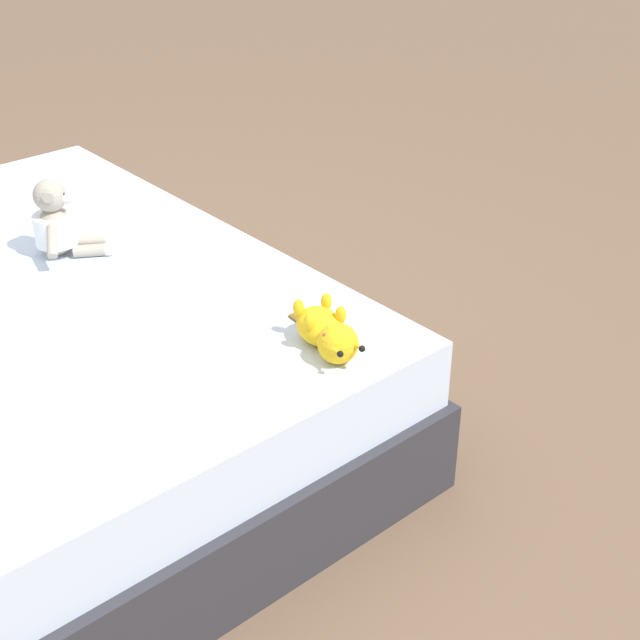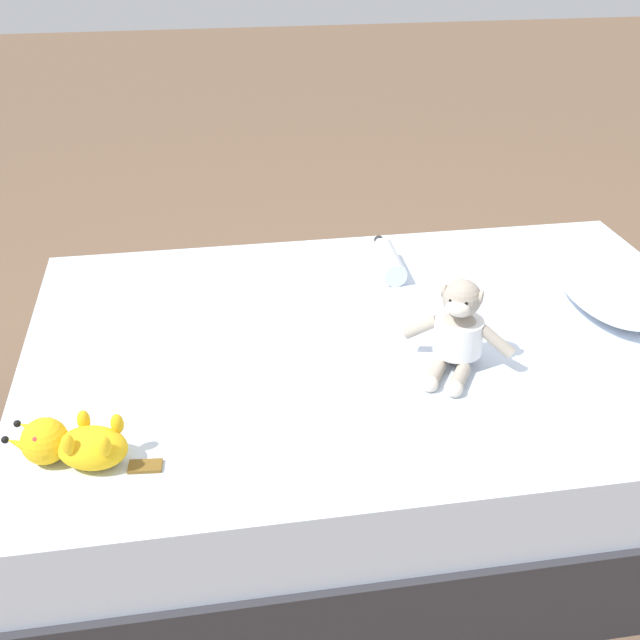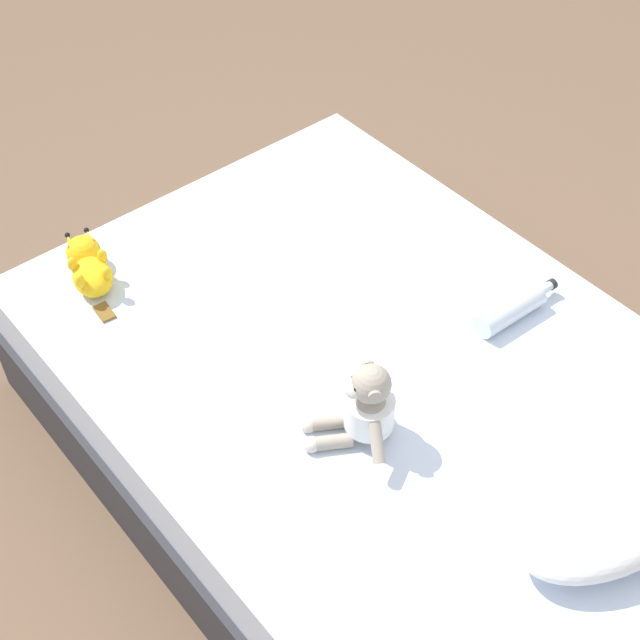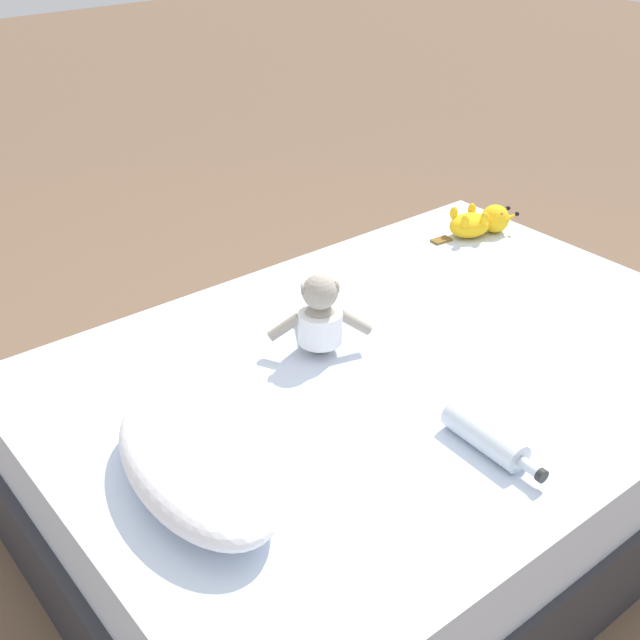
# 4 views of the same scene
# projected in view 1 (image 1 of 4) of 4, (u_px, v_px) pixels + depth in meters

# --- Properties ---
(ground_plane) EXTENTS (16.00, 16.00, 0.00)m
(ground_plane) POSITION_uv_depth(u_px,v_px,m) (52.00, 422.00, 2.75)
(ground_plane) COLOR brown
(bed) EXTENTS (1.38, 1.97, 0.45)m
(bed) POSITION_uv_depth(u_px,v_px,m) (40.00, 360.00, 2.63)
(bed) COLOR #2D2D33
(bed) RESTS_ON ground_plane
(plush_monkey) EXTENTS (0.25, 0.26, 0.24)m
(plush_monkey) POSITION_uv_depth(u_px,v_px,m) (58.00, 224.00, 2.66)
(plush_monkey) COLOR #9E9384
(plush_monkey) RESTS_ON bed
(plush_yellow_creature) EXTENTS (0.17, 0.32, 0.10)m
(plush_yellow_creature) POSITION_uv_depth(u_px,v_px,m) (327.00, 333.00, 2.23)
(plush_yellow_creature) COLOR yellow
(plush_yellow_creature) RESTS_ON bed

